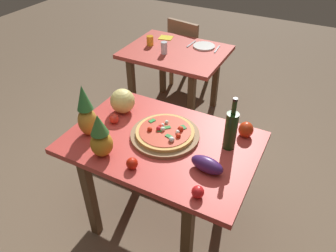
% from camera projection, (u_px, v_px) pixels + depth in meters
% --- Properties ---
extents(ground_plane, '(10.00, 10.00, 0.00)m').
position_uv_depth(ground_plane, '(163.00, 214.00, 2.50)').
color(ground_plane, brown).
extents(display_table, '(1.21, 0.82, 0.75)m').
position_uv_depth(display_table, '(162.00, 152.00, 2.11)').
color(display_table, brown).
rests_on(display_table, ground_plane).
extents(background_table, '(0.98, 0.76, 0.75)m').
position_uv_depth(background_table, '(176.00, 61.00, 3.23)').
color(background_table, brown).
rests_on(background_table, ground_plane).
extents(dining_chair, '(0.46, 0.46, 0.85)m').
position_uv_depth(dining_chair, '(187.00, 50.00, 3.80)').
color(dining_chair, olive).
rests_on(dining_chair, ground_plane).
extents(pizza_board, '(0.45, 0.45, 0.02)m').
position_uv_depth(pizza_board, '(164.00, 135.00, 2.07)').
color(pizza_board, olive).
rests_on(pizza_board, display_table).
extents(pizza, '(0.38, 0.38, 0.06)m').
position_uv_depth(pizza, '(165.00, 132.00, 2.06)').
color(pizza, '#E1AB58').
rests_on(pizza, pizza_board).
extents(wine_bottle, '(0.08, 0.08, 0.36)m').
position_uv_depth(wine_bottle, '(231.00, 130.00, 1.91)').
color(wine_bottle, '#193211').
rests_on(wine_bottle, display_table).
extents(pineapple_left, '(0.14, 0.14, 0.29)m').
position_uv_depth(pineapple_left, '(101.00, 137.00, 1.87)').
color(pineapple_left, '#BB8022').
rests_on(pineapple_left, display_table).
extents(pineapple_right, '(0.12, 0.12, 0.36)m').
position_uv_depth(pineapple_right, '(86.00, 113.00, 2.01)').
color(pineapple_right, '#BF8630').
rests_on(pineapple_right, display_table).
extents(melon, '(0.18, 0.18, 0.18)m').
position_uv_depth(melon, '(123.00, 101.00, 2.26)').
color(melon, '#DBCB74').
rests_on(melon, display_table).
extents(bell_pepper, '(0.10, 0.10, 0.11)m').
position_uv_depth(bell_pepper, '(246.00, 130.00, 2.06)').
color(bell_pepper, red).
rests_on(bell_pepper, display_table).
extents(eggplant, '(0.21, 0.11, 0.09)m').
position_uv_depth(eggplant, '(207.00, 165.00, 1.81)').
color(eggplant, '#3F1D57').
rests_on(eggplant, display_table).
extents(tomato_near_board, '(0.07, 0.07, 0.07)m').
position_uv_depth(tomato_near_board, '(198.00, 192.00, 1.66)').
color(tomato_near_board, red).
rests_on(tomato_near_board, display_table).
extents(tomato_by_bottle, '(0.07, 0.07, 0.07)m').
position_uv_depth(tomato_by_bottle, '(114.00, 119.00, 2.18)').
color(tomato_by_bottle, red).
rests_on(tomato_by_bottle, display_table).
extents(tomato_beside_pepper, '(0.07, 0.07, 0.07)m').
position_uv_depth(tomato_beside_pepper, '(132.00, 163.00, 1.83)').
color(tomato_beside_pepper, red).
rests_on(tomato_beside_pepper, display_table).
extents(drinking_glass_juice, '(0.07, 0.07, 0.10)m').
position_uv_depth(drinking_glass_juice, '(150.00, 41.00, 3.23)').
color(drinking_glass_juice, orange).
rests_on(drinking_glass_juice, background_table).
extents(drinking_glass_water, '(0.06, 0.06, 0.12)m').
position_uv_depth(drinking_glass_water, '(164.00, 48.00, 3.06)').
color(drinking_glass_water, silver).
rests_on(drinking_glass_water, background_table).
extents(dinner_plate, '(0.22, 0.22, 0.02)m').
position_uv_depth(dinner_plate, '(204.00, 46.00, 3.22)').
color(dinner_plate, white).
rests_on(dinner_plate, background_table).
extents(fork_utensil, '(0.03, 0.18, 0.01)m').
position_uv_depth(fork_utensil, '(191.00, 44.00, 3.27)').
color(fork_utensil, silver).
rests_on(fork_utensil, background_table).
extents(knife_utensil, '(0.03, 0.18, 0.01)m').
position_uv_depth(knife_utensil, '(217.00, 49.00, 3.17)').
color(knife_utensil, silver).
rests_on(knife_utensil, background_table).
extents(napkin_folded, '(0.16, 0.15, 0.01)m').
position_uv_depth(napkin_folded, '(166.00, 38.00, 3.41)').
color(napkin_folded, yellow).
rests_on(napkin_folded, background_table).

